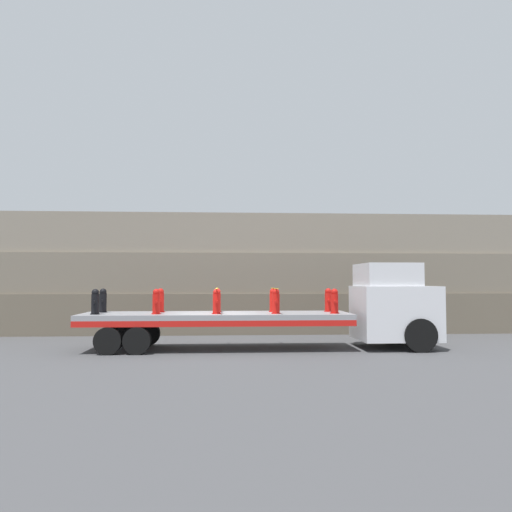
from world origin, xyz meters
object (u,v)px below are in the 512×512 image
(fire_hydrant_red_near_2, at_px, (217,302))
(fire_hydrant_red_far_3, at_px, (273,300))
(fire_hydrant_black_far_0, at_px, (103,301))
(fire_hydrant_red_far_4, at_px, (328,300))
(fire_hydrant_red_near_3, at_px, (276,302))
(truck_cab, at_px, (396,305))
(fire_hydrant_red_near_4, at_px, (335,301))
(fire_hydrant_red_far_1, at_px, (160,301))
(fire_hydrant_red_near_1, at_px, (156,302))
(flatbed_trailer, at_px, (201,320))
(fire_hydrant_black_near_0, at_px, (95,302))
(fire_hydrant_red_far_2, at_px, (217,300))

(fire_hydrant_red_near_2, relative_size, fire_hydrant_red_far_3, 1.00)
(fire_hydrant_black_far_0, relative_size, fire_hydrant_red_far_4, 1.00)
(fire_hydrant_red_near_3, bearing_deg, fire_hydrant_red_near_2, 180.00)
(truck_cab, height_order, fire_hydrant_black_far_0, truck_cab)
(truck_cab, relative_size, fire_hydrant_red_near_4, 3.52)
(truck_cab, height_order, fire_hydrant_red_far_1, truck_cab)
(fire_hydrant_red_near_1, bearing_deg, flatbed_trailer, 19.51)
(flatbed_trailer, height_order, fire_hydrant_red_far_1, fire_hydrant_red_far_1)
(fire_hydrant_red_near_4, height_order, fire_hydrant_red_far_4, same)
(truck_cab, xyz_separation_m, fire_hydrant_black_far_0, (-10.61, 0.53, 0.16))
(fire_hydrant_red_near_2, xyz_separation_m, fire_hydrant_red_far_3, (2.06, 1.06, 0.00))
(fire_hydrant_black_near_0, relative_size, fire_hydrant_black_far_0, 1.00)
(fire_hydrant_black_near_0, relative_size, fire_hydrant_red_far_1, 1.00)
(fire_hydrant_red_near_1, bearing_deg, fire_hydrant_red_far_4, 9.78)
(fire_hydrant_red_far_2, bearing_deg, truck_cab, -4.69)
(fire_hydrant_red_far_3, relative_size, fire_hydrant_red_near_4, 1.00)
(fire_hydrant_red_far_1, bearing_deg, flatbed_trailer, -19.51)
(fire_hydrant_red_near_3, xyz_separation_m, fire_hydrant_red_far_4, (2.06, 1.06, 0.00))
(flatbed_trailer, xyz_separation_m, fire_hydrant_red_far_4, (4.67, 0.53, 0.66))
(fire_hydrant_red_near_1, height_order, fire_hydrant_red_near_2, same)
(fire_hydrant_red_near_1, bearing_deg, fire_hydrant_red_far_1, 90.00)
(flatbed_trailer, bearing_deg, fire_hydrant_red_near_2, -43.76)
(fire_hydrant_black_far_0, bearing_deg, fire_hydrant_red_near_3, -9.78)
(fire_hydrant_black_near_0, height_order, fire_hydrant_red_near_3, same)
(truck_cab, bearing_deg, fire_hydrant_red_far_2, 175.31)
(truck_cab, distance_m, fire_hydrant_black_far_0, 10.62)
(fire_hydrant_black_near_0, xyz_separation_m, fire_hydrant_black_far_0, (0.00, 1.06, 0.00))
(fire_hydrant_red_far_2, distance_m, fire_hydrant_red_near_3, 2.32)
(fire_hydrant_red_far_4, bearing_deg, fire_hydrant_black_far_0, 180.00)
(flatbed_trailer, bearing_deg, fire_hydrant_red_far_2, 43.76)
(fire_hydrant_black_far_0, xyz_separation_m, fire_hydrant_red_far_1, (2.06, 0.00, 0.00))
(flatbed_trailer, distance_m, fire_hydrant_red_far_4, 4.75)
(fire_hydrant_red_near_2, bearing_deg, fire_hydrant_black_far_0, 165.50)
(flatbed_trailer, relative_size, fire_hydrant_red_far_3, 10.89)
(flatbed_trailer, bearing_deg, fire_hydrant_red_far_1, 160.49)
(fire_hydrant_black_near_0, height_order, fire_hydrant_red_near_4, same)
(fire_hydrant_red_near_2, bearing_deg, fire_hydrant_red_near_3, 0.00)
(fire_hydrant_black_near_0, bearing_deg, fire_hydrant_red_near_4, 0.00)
(fire_hydrant_red_far_1, bearing_deg, fire_hydrant_red_near_3, -14.50)
(fire_hydrant_red_near_3, bearing_deg, fire_hydrant_black_near_0, 180.00)
(truck_cab, xyz_separation_m, fire_hydrant_red_near_4, (-2.38, -0.53, 0.16))
(fire_hydrant_red_near_1, height_order, fire_hydrant_red_near_3, same)
(truck_cab, height_order, fire_hydrant_black_near_0, truck_cab)
(flatbed_trailer, xyz_separation_m, fire_hydrant_black_far_0, (-3.56, 0.53, 0.66))
(fire_hydrant_black_near_0, xyz_separation_m, fire_hydrant_red_far_1, (2.06, 1.06, 0.00))
(truck_cab, xyz_separation_m, fire_hydrant_red_far_4, (-2.38, 0.53, 0.16))
(fire_hydrant_red_near_1, distance_m, fire_hydrant_red_far_4, 6.27)
(fire_hydrant_red_far_1, height_order, fire_hydrant_red_far_4, same)
(fire_hydrant_red_near_2, distance_m, fire_hydrant_red_far_2, 1.06)
(fire_hydrant_red_far_2, height_order, fire_hydrant_red_near_3, same)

